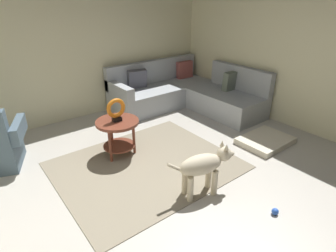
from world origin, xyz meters
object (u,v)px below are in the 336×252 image
Objects in this scene: side_table at (118,129)px; dog_bed_mat at (265,141)px; torus_sculpture at (116,109)px; dog_toy_ball at (275,212)px; dog at (204,166)px; sectional_couch at (185,94)px.

dog_bed_mat is (1.97, -1.10, -0.37)m from side_table.
dog_toy_ball is at bearing -71.42° from torus_sculpture.
side_table is at bearing 150.79° from dog_bed_mat.
dog_bed_mat is 0.96× the size of dog.
sectional_couch reaches higher than dog_bed_mat.
side_table is 2.24m from dog_toy_ball.
sectional_couch reaches higher than torus_sculpture.
dog is 11.19× the size of dog_toy_ball.
dog_bed_mat reaches higher than dog_toy_ball.
dog_bed_mat is at bearing -29.21° from side_table.
sectional_couch is at bearing 158.55° from dog.
dog_bed_mat is at bearing 38.16° from dog_toy_ball.
sectional_couch is at bearing 66.43° from dog_toy_ball.
side_table is 2.29m from dog_bed_mat.
dog_toy_ball is (0.70, -2.10, -0.67)m from torus_sculpture.
torus_sculpture is at bearing 108.58° from dog_toy_ball.
dog_toy_ball is at bearing 41.60° from dog.
sectional_couch is 30.29× the size of dog_toy_ball.
dog_bed_mat is 1.68m from dog.
dog reaches higher than dog_toy_ball.
dog is at bearing 116.37° from dog_toy_ball.
sectional_couch is at bearing 22.78° from torus_sculpture.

